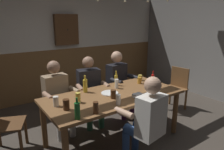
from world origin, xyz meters
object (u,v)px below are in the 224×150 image
person_2 (119,80)px  wall_dart_cabinet (66,30)px  bottle_0 (153,79)px  pint_glass_4 (113,94)px  condiment_caddy (138,95)px  pint_glass_2 (78,98)px  person_1 (90,87)px  bottle_2 (116,80)px  pint_glass_0 (96,108)px  pint_glass_6 (66,105)px  plate_0 (110,93)px  table_candle (118,99)px  pint_glass_3 (56,101)px  chair_empty_near_left (176,87)px  pint_glass_1 (139,80)px  person_0 (57,95)px  person_3 (146,118)px  pint_glass_8 (118,99)px  pint_glass_7 (117,84)px  bottle_3 (77,110)px  dining_table (114,100)px  bottle_1 (85,85)px  pint_glass_5 (140,78)px  chair_empty_near_right (1,123)px

person_2 → wall_dart_cabinet: wall_dart_cabinet is taller
bottle_0 → pint_glass_4: 0.98m
condiment_caddy → pint_glass_2: 0.86m
person_1 → bottle_2: size_ratio=4.84×
pint_glass_0 → pint_glass_6: bearing=129.6°
person_2 → plate_0: size_ratio=4.81×
table_candle → pint_glass_3: 0.84m
chair_empty_near_left → pint_glass_6: (-2.58, -0.34, 0.36)m
bottle_0 → pint_glass_1: (-0.18, 0.14, -0.03)m
bottle_0 → person_0: bearing=155.8°
person_3 → pint_glass_8: bearing=104.0°
bottle_2 → pint_glass_0: bearing=-138.5°
person_2 → pint_glass_4: bearing=43.2°
pint_glass_2 → pint_glass_7: size_ratio=0.91×
bottle_3 → wall_dart_cabinet: bearing=68.7°
dining_table → pint_glass_3: bearing=175.2°
bottle_0 → pint_glass_1: 0.23m
table_candle → condiment_caddy: bearing=-4.9°
condiment_caddy → person_0: bearing=130.3°
person_3 → wall_dart_cabinet: wall_dart_cabinet is taller
person_1 → bottle_0: (0.88, -0.68, 0.18)m
person_0 → person_2: 1.26m
person_3 → pint_glass_0: 0.65m
bottle_1 → pint_glass_4: (0.21, -0.46, -0.05)m
pint_glass_6 → pint_glass_7: 1.05m
bottle_1 → condiment_caddy: bearing=-49.6°
person_2 → person_3: (-0.64, -1.44, -0.02)m
plate_0 → pint_glass_7: pint_glass_7 is taller
pint_glass_1 → person_0: bearing=158.0°
pint_glass_8 → pint_glass_3: bearing=149.2°
person_2 → bottle_3: (-1.43, -1.13, 0.17)m
wall_dart_cabinet → person_3: bearing=-94.8°
person_3 → pint_glass_5: (0.84, 1.05, 0.14)m
dining_table → pint_glass_0: pint_glass_0 is taller
condiment_caddy → pint_glass_8: 0.40m
person_1 → person_0: bearing=11.9°
wall_dart_cabinet → person_0: bearing=-119.3°
person_2 → pint_glass_5: bearing=109.9°
chair_empty_near_right → pint_glass_7: size_ratio=5.68×
chair_empty_near_right → pint_glass_6: pint_glass_6 is taller
person_1 → pint_glass_5: bearing=166.0°
condiment_caddy → bottle_3: bottle_3 is taller
dining_table → bottle_1: bottle_1 is taller
table_candle → plate_0: table_candle is taller
plate_0 → pint_glass_4: pint_glass_4 is taller
pint_glass_5 → pint_glass_8: (-1.00, -0.67, 0.02)m
pint_glass_0 → pint_glass_7: 0.97m
chair_empty_near_right → plate_0: bearing=91.8°
person_0 → bottle_1: bearing=126.7°
pint_glass_2 → pint_glass_6: 0.26m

